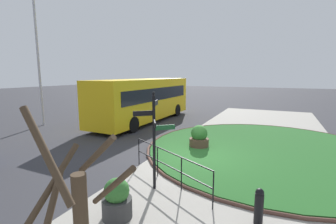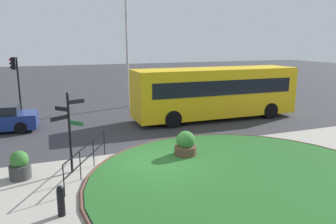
# 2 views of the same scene
# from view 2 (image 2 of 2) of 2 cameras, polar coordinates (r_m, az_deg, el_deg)

# --- Properties ---
(ground) EXTENTS (120.00, 120.00, 0.00)m
(ground) POSITION_cam_2_polar(r_m,az_deg,el_deg) (13.30, -2.02, -8.84)
(ground) COLOR #333338
(sidewalk_paving) EXTENTS (32.00, 7.62, 0.02)m
(sidewalk_paving) POSITION_cam_2_polar(r_m,az_deg,el_deg) (11.41, 1.74, -12.47)
(sidewalk_paving) COLOR #9E998E
(sidewalk_paving) RESTS_ON ground
(grass_island) EXTENTS (11.03, 11.03, 0.10)m
(grass_island) POSITION_cam_2_polar(r_m,az_deg,el_deg) (11.91, 13.58, -11.53)
(grass_island) COLOR #235B23
(grass_island) RESTS_ON ground
(grass_kerb_ring) EXTENTS (11.34, 11.34, 0.11)m
(grass_kerb_ring) POSITION_cam_2_polar(r_m,az_deg,el_deg) (11.91, 13.58, -11.50)
(grass_kerb_ring) COLOR brown
(grass_kerb_ring) RESTS_ON ground
(signpost_directional) EXTENTS (1.23, 0.98, 3.03)m
(signpost_directional) POSITION_cam_2_polar(r_m,az_deg,el_deg) (12.27, -16.91, -2.43)
(signpost_directional) COLOR black
(signpost_directional) RESTS_ON ground
(bollard_foreground) EXTENTS (0.21, 0.21, 0.91)m
(bollard_foreground) POSITION_cam_2_polar(r_m,az_deg,el_deg) (9.80, -18.25, -14.52)
(bollard_foreground) COLOR black
(bollard_foreground) RESTS_ON ground
(railing_grass_edge) EXTENTS (1.93, 3.46, 1.08)m
(railing_grass_edge) POSITION_cam_2_polar(r_m,az_deg,el_deg) (12.41, -13.99, -7.33)
(railing_grass_edge) COLOR black
(railing_grass_edge) RESTS_ON ground
(bus_yellow) EXTENTS (10.43, 2.80, 3.18)m
(bus_yellow) POSITION_cam_2_polar(r_m,az_deg,el_deg) (20.61, 8.30, 3.50)
(bus_yellow) COLOR yellow
(bus_yellow) RESTS_ON ground
(traffic_light_near) EXTENTS (0.49, 0.29, 3.82)m
(traffic_light_near) POSITION_cam_2_polar(r_m,az_deg,el_deg) (23.21, -25.17, 6.16)
(traffic_light_near) COLOR black
(traffic_light_near) RESTS_ON ground
(lamppost_tall) EXTENTS (0.32, 0.32, 9.07)m
(lamppost_tall) POSITION_cam_2_polar(r_m,az_deg,el_deg) (24.23, -7.23, 12.22)
(lamppost_tall) COLOR #B7B7BC
(lamppost_tall) RESTS_ON ground
(planter_near_signpost) EXTENTS (0.93, 0.93, 1.13)m
(planter_near_signpost) POSITION_cam_2_polar(r_m,az_deg,el_deg) (13.79, 3.08, -5.85)
(planter_near_signpost) COLOR brown
(planter_near_signpost) RESTS_ON ground
(planter_kerbside) EXTENTS (0.74, 0.74, 1.04)m
(planter_kerbside) POSITION_cam_2_polar(r_m,az_deg,el_deg) (12.77, -24.52, -8.62)
(planter_kerbside) COLOR #383838
(planter_kerbside) RESTS_ON ground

